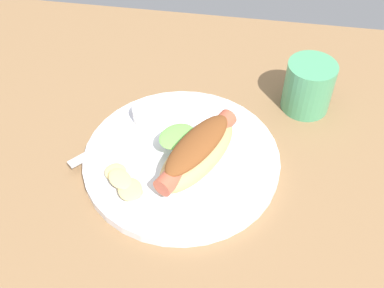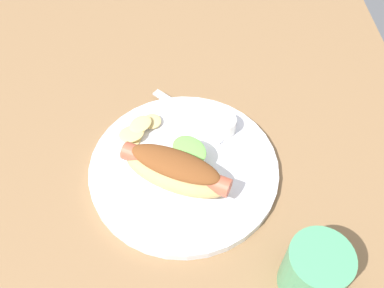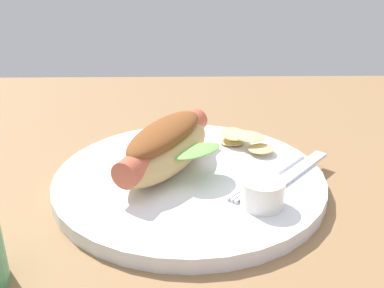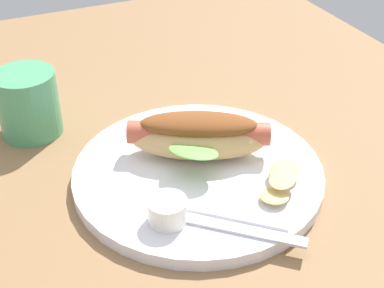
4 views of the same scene
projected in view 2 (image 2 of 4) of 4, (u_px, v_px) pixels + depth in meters
The scene contains 8 objects.
ground_plane at pixel (171, 184), 68.52cm from camera, with size 120.00×90.00×1.80cm, color olive.
plate at pixel (184, 168), 68.32cm from camera, with size 30.32×30.32×1.60cm, color white.
hot_dog at pixel (176, 169), 63.77cm from camera, with size 13.70×17.96×5.64cm.
sauce_ramekin at pixel (223, 125), 71.04cm from camera, with size 4.30×4.30×2.77cm, color white.
fork at pixel (187, 121), 73.04cm from camera, with size 10.39×11.49×0.40cm.
knife at pixel (188, 112), 74.38cm from camera, with size 15.30×1.40×0.36cm, color silver.
chips_pile at pixel (139, 129), 70.94cm from camera, with size 7.20×7.61×1.95cm.
drinking_cup at pixel (314, 270), 54.38cm from camera, with size 8.21×8.21×8.95cm, color #4C9E6B.
Camera 2 is at (-36.35, -1.87, 57.62)cm, focal length 39.64 mm.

